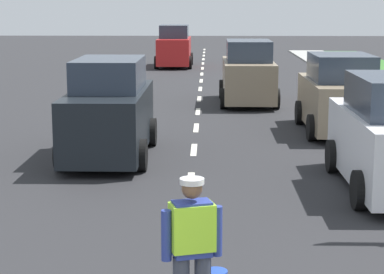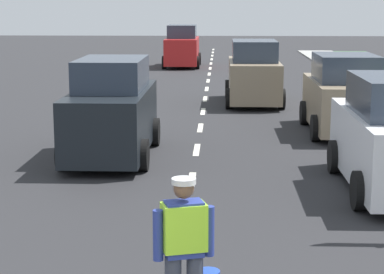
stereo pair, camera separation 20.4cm
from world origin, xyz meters
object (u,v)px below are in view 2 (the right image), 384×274
object	(u,v)px
car_oncoming_lead	(112,112)
car_oncoming_third	(182,47)
road_worker	(186,245)
car_parked_far	(344,97)
car_outgoing_far	(254,74)

from	to	relation	value
car_oncoming_lead	car_oncoming_third	size ratio (longest dim) A/B	1.05
road_worker	car_oncoming_third	size ratio (longest dim) A/B	0.40
car_oncoming_lead	car_oncoming_third	bearing A→B (deg)	89.11
car_parked_far	car_oncoming_third	distance (m)	20.24
road_worker	car_oncoming_lead	world-z (taller)	car_oncoming_lead
car_parked_far	car_outgoing_far	size ratio (longest dim) A/B	0.97
road_worker	car_oncoming_lead	distance (m)	8.83
car_parked_far	car_oncoming_lead	world-z (taller)	car_oncoming_lead
car_oncoming_lead	car_oncoming_third	distance (m)	22.76
road_worker	car_oncoming_lead	bearing A→B (deg)	103.72
car_oncoming_lead	car_oncoming_third	world-z (taller)	car_oncoming_third
car_oncoming_lead	road_worker	bearing A→B (deg)	-76.28
car_outgoing_far	car_parked_far	bearing A→B (deg)	-68.49
car_oncoming_third	road_worker	bearing A→B (deg)	-86.82
car_parked_far	car_oncoming_third	world-z (taller)	car_oncoming_third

